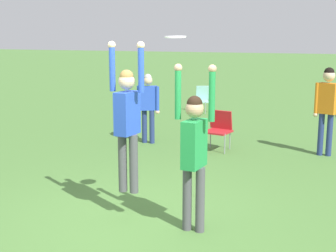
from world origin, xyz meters
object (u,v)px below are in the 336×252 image
(camping_chair_0, at_px, (202,98))
(person_spectator_near, at_px, (327,102))
(camping_chair_1, at_px, (219,127))
(person_spectator_far, at_px, (148,102))
(person_defending, at_px, (194,145))
(frisbee, at_px, (175,37))
(person_jumping, at_px, (127,115))

(camping_chair_0, xyz_separation_m, person_spectator_near, (4.10, -4.45, 0.66))
(camping_chair_0, height_order, camping_chair_1, camping_chair_1)
(person_spectator_far, bearing_deg, person_spectator_near, -21.42)
(person_defending, relative_size, camping_chair_0, 2.52)
(person_defending, xyz_separation_m, frisbee, (-0.30, 0.10, 1.35))
(person_jumping, bearing_deg, camping_chair_0, 17.10)
(camping_chair_1, xyz_separation_m, person_spectator_near, (2.23, 0.31, 0.63))
(frisbee, relative_size, person_spectator_far, 0.17)
(person_jumping, distance_m, frisbee, 1.25)
(frisbee, relative_size, camping_chair_0, 0.32)
(person_spectator_near, bearing_deg, person_spectator_far, -153.95)
(person_jumping, height_order, person_spectator_near, person_jumping)
(person_spectator_near, relative_size, person_spectator_far, 1.14)
(person_jumping, xyz_separation_m, camping_chair_0, (-1.75, 9.05, -0.99))
(person_defending, height_order, person_spectator_near, person_defending)
(camping_chair_0, height_order, person_spectator_far, person_spectator_far)
(frisbee, bearing_deg, person_defending, -18.51)
(frisbee, xyz_separation_m, camping_chair_0, (-2.45, 9.06, -2.02))
(camping_chair_0, bearing_deg, frisbee, 77.48)
(person_defending, bearing_deg, person_jumping, -90.00)
(person_jumping, bearing_deg, person_spectator_far, 26.58)
(person_defending, xyz_separation_m, camping_chair_0, (-2.74, 9.16, -0.68))
(person_defending, height_order, camping_chair_0, person_defending)
(frisbee, xyz_separation_m, camping_chair_1, (-0.57, 4.30, -1.99))
(person_defending, distance_m, person_spectator_far, 5.12)
(camping_chair_1, xyz_separation_m, person_spectator_far, (-1.73, 0.02, 0.46))
(person_defending, xyz_separation_m, camping_chair_1, (-0.87, 4.39, -0.65))
(person_jumping, height_order, camping_chair_1, person_jumping)
(camping_chair_0, xyz_separation_m, camping_chair_1, (1.87, -4.76, 0.03))
(camping_chair_1, height_order, person_spectator_near, person_spectator_near)
(camping_chair_0, bearing_deg, camping_chair_1, 83.85)
(camping_chair_1, distance_m, person_spectator_near, 2.34)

